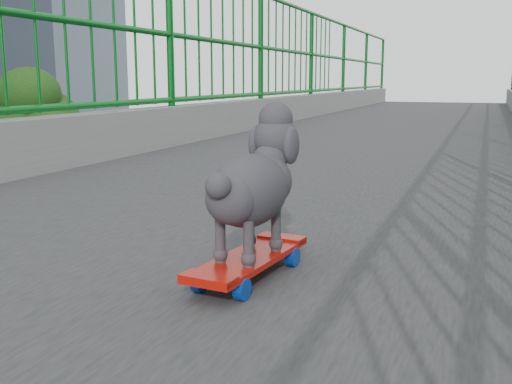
{
  "coord_description": "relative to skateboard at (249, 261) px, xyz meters",
  "views": [
    {
      "loc": [
        0.93,
        -2.21,
        7.51
      ],
      "look_at": [
        0.38,
        -0.78,
        7.22
      ],
      "focal_mm": 42.0,
      "sensor_mm": 36.0,
      "label": 1
    }
  ],
  "objects": [
    {
      "name": "railing",
      "position": [
        -0.38,
        0.83,
        0.17
      ],
      "size": [
        3.0,
        24.0,
        1.42
      ],
      "color": "gray",
      "rests_on": "footbridge"
    },
    {
      "name": "poodle",
      "position": [
        0.0,
        0.02,
        0.2
      ],
      "size": [
        0.21,
        0.43,
        0.35
      ],
      "rotation": [
        0.0,
        0.0,
        -0.11
      ],
      "color": "#2D2A2F",
      "rests_on": "skateboard"
    },
    {
      "name": "car_0",
      "position": [
        -6.38,
        11.87,
        -6.38
      ],
      "size": [
        1.58,
        3.92,
        1.34
      ],
      "primitive_type": "imported",
      "color": "#9F9FA4",
      "rests_on": "ground"
    },
    {
      "name": "skateboard",
      "position": [
        0.0,
        0.0,
        0.0
      ],
      "size": [
        0.18,
        0.47,
        0.06
      ],
      "rotation": [
        0.0,
        0.0,
        -0.11
      ],
      "color": "red",
      "rests_on": "footbridge"
    }
  ]
}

